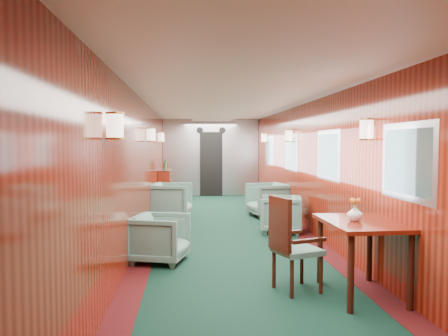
% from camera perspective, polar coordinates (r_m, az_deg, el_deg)
% --- Properties ---
extents(room, '(12.00, 12.10, 2.40)m').
position_cam_1_polar(room, '(7.75, 0.55, 3.21)').
color(room, black).
rests_on(room, ground).
extents(bulkhead, '(2.98, 0.17, 2.39)m').
position_cam_1_polar(bulkhead, '(13.66, -1.71, 1.30)').
color(bulkhead, '#A8AAAF').
rests_on(bulkhead, ground).
extents(windows_right, '(0.02, 8.60, 0.80)m').
position_cam_1_polar(windows_right, '(8.27, 10.71, 1.87)').
color(windows_right, '#A9ABB0').
rests_on(windows_right, ground).
extents(wall_sconces, '(2.97, 7.97, 0.25)m').
position_cam_1_polar(wall_sconces, '(8.32, 0.19, 4.27)').
color(wall_sconces, beige).
rests_on(wall_sconces, ground).
extents(dining_table, '(0.77, 1.09, 0.81)m').
position_cam_1_polar(dining_table, '(4.93, 17.53, -8.09)').
color(dining_table, maroon).
rests_on(dining_table, ground).
extents(side_chair, '(0.59, 0.61, 1.06)m').
position_cam_1_polar(side_chair, '(4.90, 8.54, -9.33)').
color(side_chair, '#214E4A').
rests_on(side_chair, ground).
extents(credenza, '(0.33, 1.05, 1.21)m').
position_cam_1_polar(credenza, '(11.82, -7.73, -2.45)').
color(credenza, maroon).
rests_on(credenza, ground).
extents(flower_vase, '(0.17, 0.17, 0.17)m').
position_cam_1_polar(flower_vase, '(4.87, 16.73, -5.67)').
color(flower_vase, silver).
rests_on(flower_vase, dining_table).
extents(armchair_left_near, '(0.89, 0.87, 0.66)m').
position_cam_1_polar(armchair_left_near, '(6.15, -8.34, -9.07)').
color(armchair_left_near, '#214E4A').
rests_on(armchair_left_near, ground).
extents(armchair_left_far, '(0.97, 0.95, 0.78)m').
position_cam_1_polar(armchair_left_far, '(9.61, -6.92, -4.25)').
color(armchair_left_far, '#214E4A').
rests_on(armchair_left_far, ground).
extents(armchair_right_near, '(0.88, 0.86, 0.68)m').
position_cam_1_polar(armchair_right_near, '(8.14, 7.39, -5.99)').
color(armchair_right_near, '#214E4A').
rests_on(armchair_right_near, ground).
extents(armchair_right_far, '(0.99, 0.97, 0.75)m').
position_cam_1_polar(armchair_right_far, '(9.87, 5.75, -4.14)').
color(armchair_right_far, '#214E4A').
rests_on(armchair_right_far, ground).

